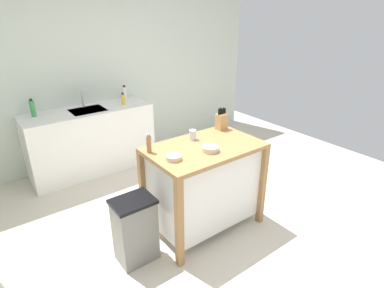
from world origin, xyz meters
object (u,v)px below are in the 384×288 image
trash_bin (135,230)px  bottle_dish_soap (33,108)px  sink_faucet (82,99)px  drinking_cup (193,135)px  kitchen_island (204,183)px  bowl_ceramic_small (174,157)px  knife_block (221,121)px  bottle_spray_cleaner (123,99)px  bowl_ceramic_wide (210,149)px  pepper_grinder (149,143)px  bottle_hand_soap (125,93)px

trash_bin → bottle_dish_soap: 2.19m
trash_bin → sink_faucet: (0.34, 2.09, 0.68)m
drinking_cup → sink_faucet: bearing=103.7°
kitchen_island → bowl_ceramic_small: 0.59m
drinking_cup → trash_bin: drinking_cup is taller
knife_block → bottle_spray_cleaner: (-0.39, 1.62, -0.05)m
bowl_ceramic_wide → bottle_spray_cleaner: bottle_spray_cleaner is taller
kitchen_island → drinking_cup: bearing=88.2°
bottle_spray_cleaner → drinking_cup: bearing=-91.3°
bowl_ceramic_wide → trash_bin: (-0.76, 0.11, -0.63)m
bottle_dish_soap → knife_block: bearing=-50.0°
drinking_cup → bottle_spray_cleaner: (0.04, 1.67, -0.01)m
kitchen_island → knife_block: size_ratio=4.53×
bottle_dish_soap → trash_bin: bearing=-82.0°
bowl_ceramic_wide → trash_bin: bowl_ceramic_wide is taller
pepper_grinder → bottle_spray_cleaner: size_ratio=1.10×
trash_bin → kitchen_island: bearing=0.9°
trash_bin → bottle_hand_soap: size_ratio=2.79×
knife_block → drinking_cup: 0.43m
sink_faucet → kitchen_island: bearing=-77.7°
knife_block → bottle_dish_soap: knife_block is taller
bowl_ceramic_small → bottle_hand_soap: bearing=75.2°
kitchen_island → drinking_cup: 0.50m
sink_faucet → bowl_ceramic_small: bearing=-88.6°
bowl_ceramic_small → sink_faucet: sink_faucet is taller
bowl_ceramic_wide → pepper_grinder: size_ratio=0.83×
bottle_spray_cleaner → bottle_dish_soap: bottle_dish_soap is taller
bowl_ceramic_wide → bottle_dish_soap: bottle_dish_soap is taller
bottle_spray_cleaner → trash_bin: bearing=-114.0°
bowl_ceramic_wide → sink_faucet: sink_faucet is taller
knife_block → bottle_spray_cleaner: knife_block is taller
trash_bin → sink_faucet: sink_faucet is taller
bottle_dish_soap → sink_faucet: bearing=2.0°
kitchen_island → knife_block: 0.71m
kitchen_island → knife_block: knife_block is taller
knife_block → pepper_grinder: (-0.93, -0.06, -0.00)m
knife_block → bowl_ceramic_small: size_ratio=1.81×
trash_bin → knife_block: bearing=11.9°
knife_block → bottle_hand_soap: (-0.28, 1.80, -0.02)m
knife_block → bottle_hand_soap: knife_block is taller
bowl_ceramic_wide → drinking_cup: 0.32m
pepper_grinder → bottle_spray_cleaner: pepper_grinder is taller
drinking_cup → bottle_hand_soap: bearing=85.4°
trash_bin → bottle_spray_cleaner: 2.16m
trash_bin → drinking_cup: bearing=14.5°
bottle_spray_cleaner → pepper_grinder: bearing=-107.8°
drinking_cup → sink_faucet: size_ratio=0.46×
bowl_ceramic_wide → sink_faucet: 2.24m
sink_faucet → bottle_spray_cleaner: (0.50, -0.21, -0.03)m
bowl_ceramic_small → trash_bin: (-0.39, 0.06, -0.63)m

